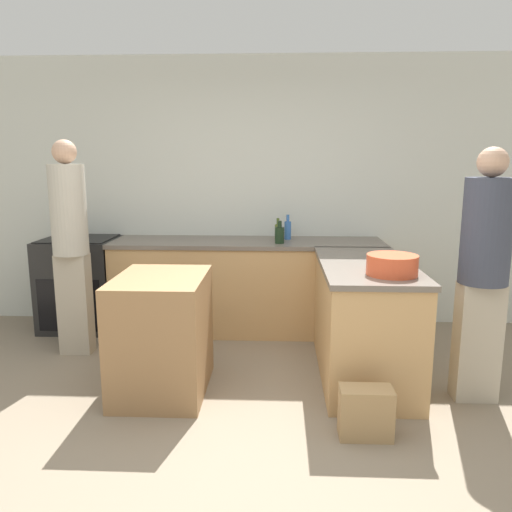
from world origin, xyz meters
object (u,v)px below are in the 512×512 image
object	(u,v)px
mixing_bowl	(392,265)
wine_bottle_dark	(280,234)
range_oven	(81,283)
person_at_peninsula	(484,267)
water_bottle_blue	(288,230)
paper_bag	(366,413)
person_by_range	(70,239)
island_table	(162,334)
olive_oil_bottle	(278,231)

from	to	relation	value
mixing_bowl	wine_bottle_dark	distance (m)	1.49
wine_bottle_dark	mixing_bowl	bearing A→B (deg)	-59.11
range_oven	person_at_peninsula	xyz separation A→B (m)	(3.39, -1.41, 0.51)
mixing_bowl	person_at_peninsula	size ratio (longest dim) A/B	0.20
water_bottle_blue	paper_bag	bearing A→B (deg)	-77.59
range_oven	person_by_range	xyz separation A→B (m)	(0.22, -0.68, 0.56)
wine_bottle_dark	paper_bag	xyz separation A→B (m)	(0.53, -1.80, -0.83)
range_oven	paper_bag	distance (m)	3.21
mixing_bowl	wine_bottle_dark	size ratio (longest dim) A/B	1.62
island_table	water_bottle_blue	xyz separation A→B (m)	(0.93, 1.47, 0.57)
mixing_bowl	person_by_range	world-z (taller)	person_by_range
olive_oil_bottle	paper_bag	xyz separation A→B (m)	(0.55, -1.99, -0.83)
olive_oil_bottle	person_by_range	bearing A→B (deg)	-157.96
mixing_bowl	person_by_range	xyz separation A→B (m)	(-2.55, 0.76, 0.04)
island_table	paper_bag	size ratio (longest dim) A/B	2.68
olive_oil_bottle	wine_bottle_dark	bearing A→B (deg)	-85.20
mixing_bowl	paper_bag	bearing A→B (deg)	-114.07
range_oven	wine_bottle_dark	bearing A→B (deg)	-4.38
water_bottle_blue	paper_bag	size ratio (longest dim) A/B	0.76
water_bottle_blue	range_oven	bearing A→B (deg)	-177.32
olive_oil_bottle	water_bottle_blue	xyz separation A→B (m)	(0.10, 0.06, 0.01)
mixing_bowl	person_at_peninsula	xyz separation A→B (m)	(0.63, 0.03, -0.01)
olive_oil_bottle	mixing_bowl	bearing A→B (deg)	-62.00
water_bottle_blue	person_by_range	size ratio (longest dim) A/B	0.13
island_table	mixing_bowl	bearing A→B (deg)	-2.05
olive_oil_bottle	wine_bottle_dark	xyz separation A→B (m)	(0.02, -0.19, -0.00)
olive_oil_bottle	island_table	bearing A→B (deg)	-120.60
person_by_range	person_at_peninsula	distance (m)	3.26
person_by_range	person_at_peninsula	world-z (taller)	person_by_range
water_bottle_blue	person_at_peninsula	size ratio (longest dim) A/B	0.14
mixing_bowl	olive_oil_bottle	world-z (taller)	olive_oil_bottle
olive_oil_bottle	paper_bag	size ratio (longest dim) A/B	0.67
island_table	range_oven	bearing A→B (deg)	129.78
range_oven	olive_oil_bottle	size ratio (longest dim) A/B	4.26
person_at_peninsula	person_by_range	bearing A→B (deg)	167.08
island_table	paper_bag	world-z (taller)	island_table
mixing_bowl	wine_bottle_dark	world-z (taller)	wine_bottle_dark
island_table	paper_bag	distance (m)	1.53
wine_bottle_dark	paper_bag	distance (m)	2.06
person_by_range	water_bottle_blue	bearing A→B (deg)	22.58
island_table	wine_bottle_dark	xyz separation A→B (m)	(0.85, 1.22, 0.56)
olive_oil_bottle	range_oven	bearing A→B (deg)	-178.92
olive_oil_bottle	person_at_peninsula	bearing A→B (deg)	-45.72
island_table	wine_bottle_dark	world-z (taller)	wine_bottle_dark
olive_oil_bottle	person_by_range	xyz separation A→B (m)	(-1.77, -0.72, 0.03)
mixing_bowl	olive_oil_bottle	size ratio (longest dim) A/B	1.61
water_bottle_blue	person_at_peninsula	world-z (taller)	person_at_peninsula
mixing_bowl	range_oven	bearing A→B (deg)	152.58
olive_oil_bottle	person_by_range	world-z (taller)	person_by_range
wine_bottle_dark	person_at_peninsula	distance (m)	1.87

